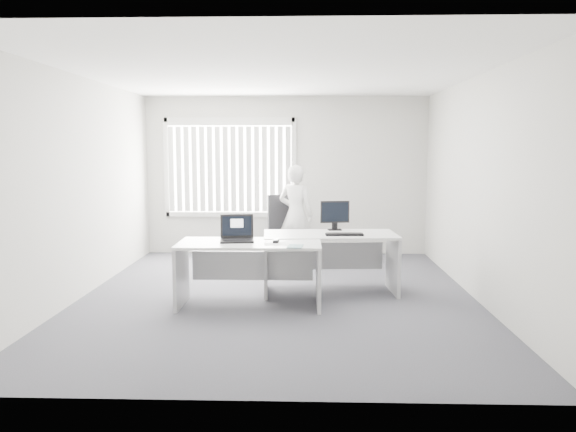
{
  "coord_description": "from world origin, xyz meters",
  "views": [
    {
      "loc": [
        0.36,
        -7.02,
        1.89
      ],
      "look_at": [
        0.13,
        0.15,
        1.02
      ],
      "focal_mm": 35.0,
      "sensor_mm": 36.0,
      "label": 1
    }
  ],
  "objects_px": {
    "desk_far": "(330,250)",
    "monitor": "(335,216)",
    "office_chair": "(285,241)",
    "laptop": "(237,229)",
    "desk_near": "(250,260)",
    "person": "(296,214)"
  },
  "relations": [
    {
      "from": "person",
      "to": "office_chair",
      "type": "bearing_deg",
      "value": -4.85
    },
    {
      "from": "desk_near",
      "to": "office_chair",
      "type": "xyz_separation_m",
      "value": [
        0.33,
        2.62,
        -0.21
      ]
    },
    {
      "from": "office_chair",
      "to": "laptop",
      "type": "distance_m",
      "value": 2.7
    },
    {
      "from": "laptop",
      "to": "monitor",
      "type": "xyz_separation_m",
      "value": [
        1.22,
        0.94,
        0.05
      ]
    },
    {
      "from": "office_chair",
      "to": "laptop",
      "type": "bearing_deg",
      "value": -124.72
    },
    {
      "from": "desk_near",
      "to": "office_chair",
      "type": "relative_size",
      "value": 1.53
    },
    {
      "from": "monitor",
      "to": "laptop",
      "type": "bearing_deg",
      "value": -151.16
    },
    {
      "from": "desk_far",
      "to": "person",
      "type": "height_order",
      "value": "person"
    },
    {
      "from": "desk_near",
      "to": "office_chair",
      "type": "bearing_deg",
      "value": 82.6
    },
    {
      "from": "person",
      "to": "monitor",
      "type": "distance_m",
      "value": 1.66
    },
    {
      "from": "desk_far",
      "to": "office_chair",
      "type": "relative_size",
      "value": 1.58
    },
    {
      "from": "person",
      "to": "monitor",
      "type": "xyz_separation_m",
      "value": [
        0.56,
        -1.56,
        0.17
      ]
    },
    {
      "from": "desk_far",
      "to": "laptop",
      "type": "height_order",
      "value": "laptop"
    },
    {
      "from": "desk_near",
      "to": "laptop",
      "type": "bearing_deg",
      "value": 167.23
    },
    {
      "from": "desk_far",
      "to": "monitor",
      "type": "height_order",
      "value": "monitor"
    },
    {
      "from": "laptop",
      "to": "monitor",
      "type": "relative_size",
      "value": 1.01
    },
    {
      "from": "desk_far",
      "to": "laptop",
      "type": "distance_m",
      "value": 1.35
    },
    {
      "from": "person",
      "to": "monitor",
      "type": "height_order",
      "value": "person"
    },
    {
      "from": "desk_near",
      "to": "monitor",
      "type": "relative_size",
      "value": 4.28
    },
    {
      "from": "desk_near",
      "to": "laptop",
      "type": "xyz_separation_m",
      "value": [
        -0.15,
        0.03,
        0.37
      ]
    },
    {
      "from": "person",
      "to": "desk_far",
      "type": "bearing_deg",
      "value": 126.49
    },
    {
      "from": "desk_far",
      "to": "monitor",
      "type": "relative_size",
      "value": 4.45
    }
  ]
}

